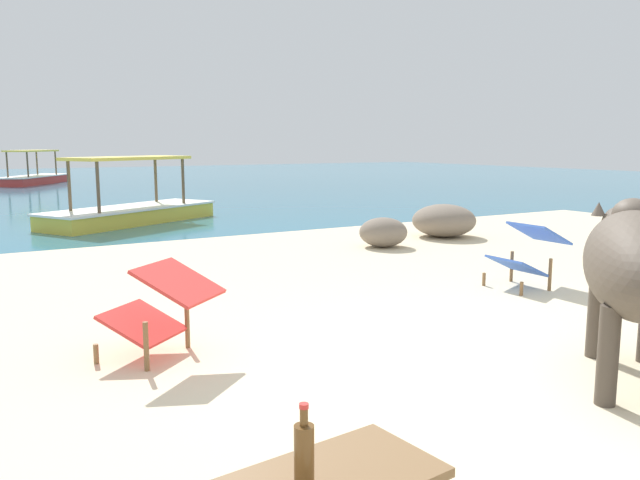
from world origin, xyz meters
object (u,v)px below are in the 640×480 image
at_px(deck_chair_near, 160,305).
at_px(boat_red, 33,177).
at_px(bottle, 304,455).
at_px(boat_yellow, 131,209).
at_px(deck_chair_far, 528,251).
at_px(cow, 634,263).

xyz_separation_m(deck_chair_near, boat_red, (1.52, 22.18, -0.13)).
bearing_deg(bottle, boat_yellow, 79.20).
bearing_deg(boat_yellow, deck_chair_near, -131.40).
bearing_deg(deck_chair_far, bottle, 33.74).
distance_m(cow, boat_red, 24.12).
bearing_deg(boat_yellow, deck_chair_far, -103.07).
relative_size(cow, deck_chair_far, 2.38).
relative_size(bottle, deck_chair_near, 0.32).
height_order(deck_chair_near, boat_red, boat_red).
bearing_deg(bottle, boat_red, 85.86).
height_order(cow, bottle, cow).
height_order(bottle, boat_red, boat_red).
height_order(deck_chair_far, boat_red, boat_red).
relative_size(cow, boat_yellow, 0.49).
distance_m(cow, deck_chair_near, 3.17).
xyz_separation_m(deck_chair_near, deck_chair_far, (4.03, 0.28, 0.00)).
xyz_separation_m(deck_chair_far, boat_red, (-2.51, 21.90, -0.13)).
bearing_deg(boat_red, cow, 36.09).
xyz_separation_m(cow, deck_chair_far, (1.53, 2.20, -0.38)).
relative_size(deck_chair_near, boat_red, 0.25).
xyz_separation_m(cow, bottle, (-2.78, -0.69, -0.26)).
distance_m(bottle, boat_yellow, 10.94).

